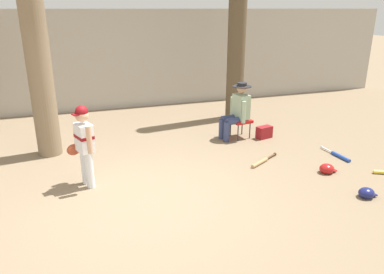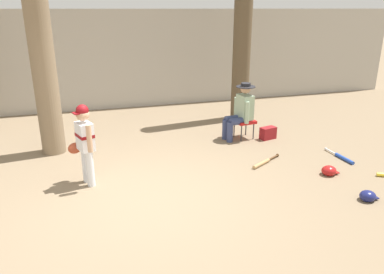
# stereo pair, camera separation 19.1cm
# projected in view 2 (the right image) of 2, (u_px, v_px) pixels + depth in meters

# --- Properties ---
(ground_plane) EXTENTS (60.00, 60.00, 0.00)m
(ground_plane) POSITION_uv_depth(u_px,v_px,m) (146.00, 201.00, 5.37)
(ground_plane) COLOR #7F6B51
(concrete_back_wall) EXTENTS (18.00, 0.36, 2.65)m
(concrete_back_wall) POSITION_uv_depth(u_px,v_px,m) (107.00, 60.00, 10.00)
(concrete_back_wall) COLOR #ADA89E
(concrete_back_wall) RESTS_ON ground
(tree_near_player) EXTENTS (0.70, 0.70, 5.92)m
(tree_near_player) POSITION_uv_depth(u_px,v_px,m) (36.00, 12.00, 6.35)
(tree_near_player) COLOR #7F6B51
(tree_near_player) RESTS_ON ground
(tree_behind_spectator) EXTENTS (0.68, 0.68, 5.29)m
(tree_behind_spectator) POSITION_uv_depth(u_px,v_px,m) (243.00, 25.00, 8.66)
(tree_behind_spectator) COLOR brown
(tree_behind_spectator) RESTS_ON ground
(young_ballplayer) EXTENTS (0.44, 0.56, 1.31)m
(young_ballplayer) POSITION_uv_depth(u_px,v_px,m) (84.00, 140.00, 5.66)
(young_ballplayer) COLOR white
(young_ballplayer) RESTS_ON ground
(folding_stool) EXTENTS (0.45, 0.45, 0.41)m
(folding_stool) POSITION_uv_depth(u_px,v_px,m) (244.00, 122.00, 7.86)
(folding_stool) COLOR red
(folding_stool) RESTS_ON ground
(seated_spectator) EXTENTS (0.67, 0.54, 1.20)m
(seated_spectator) POSITION_uv_depth(u_px,v_px,m) (241.00, 110.00, 7.73)
(seated_spectator) COLOR navy
(seated_spectator) RESTS_ON ground
(handbag_beside_stool) EXTENTS (0.37, 0.25, 0.26)m
(handbag_beside_stool) POSITION_uv_depth(u_px,v_px,m) (268.00, 133.00, 7.87)
(handbag_beside_stool) COLOR maroon
(handbag_beside_stool) RESTS_ON ground
(bat_blue_youth) EXTENTS (0.08, 0.78, 0.07)m
(bat_blue_youth) POSITION_uv_depth(u_px,v_px,m) (342.00, 157.00, 6.84)
(bat_blue_youth) COLOR #2347AD
(bat_blue_youth) RESTS_ON ground
(bat_wood_tan) EXTENTS (0.72, 0.45, 0.07)m
(bat_wood_tan) POSITION_uv_depth(u_px,v_px,m) (263.00, 163.00, 6.61)
(bat_wood_tan) COLOR tan
(bat_wood_tan) RESTS_ON ground
(batting_helmet_navy) EXTENTS (0.28, 0.22, 0.16)m
(batting_helmet_navy) POSITION_uv_depth(u_px,v_px,m) (368.00, 196.00, 5.36)
(batting_helmet_navy) COLOR navy
(batting_helmet_navy) RESTS_ON ground
(batting_helmet_red) EXTENTS (0.30, 0.23, 0.17)m
(batting_helmet_red) POSITION_uv_depth(u_px,v_px,m) (329.00, 171.00, 6.19)
(batting_helmet_red) COLOR #A81919
(batting_helmet_red) RESTS_ON ground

